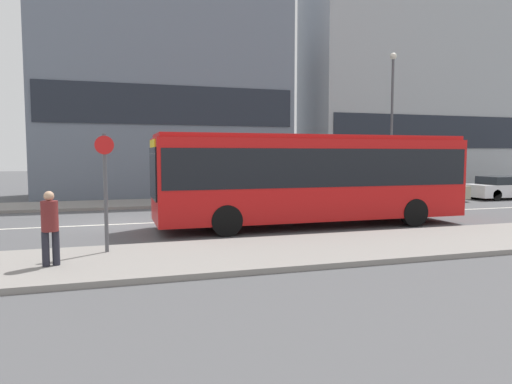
{
  "coord_description": "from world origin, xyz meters",
  "views": [
    {
      "loc": [
        -0.01,
        -16.72,
        2.45
      ],
      "look_at": [
        4.52,
        -1.99,
        1.2
      ],
      "focal_mm": 32.0,
      "sensor_mm": 36.0,
      "label": 1
    }
  ],
  "objects_px": {
    "parked_car_1": "(505,188)",
    "bus_stop_sign": "(105,184)",
    "parked_car_0": "(426,189)",
    "street_lamp": "(392,111)",
    "pedestrian_near_stop": "(50,224)",
    "city_bus": "(311,174)"
  },
  "relations": [
    {
      "from": "pedestrian_near_stop",
      "to": "city_bus",
      "type": "bearing_deg",
      "value": 12.48
    },
    {
      "from": "city_bus",
      "to": "street_lamp",
      "type": "xyz_separation_m",
      "value": [
        8.07,
        7.45,
        3.04
      ]
    },
    {
      "from": "parked_car_0",
      "to": "parked_car_1",
      "type": "bearing_deg",
      "value": 0.78
    },
    {
      "from": "city_bus",
      "to": "parked_car_1",
      "type": "height_order",
      "value": "city_bus"
    },
    {
      "from": "city_bus",
      "to": "street_lamp",
      "type": "bearing_deg",
      "value": 37.14
    },
    {
      "from": "bus_stop_sign",
      "to": "city_bus",
      "type": "bearing_deg",
      "value": 24.7
    },
    {
      "from": "pedestrian_near_stop",
      "to": "street_lamp",
      "type": "height_order",
      "value": "street_lamp"
    },
    {
      "from": "city_bus",
      "to": "bus_stop_sign",
      "type": "distance_m",
      "value": 7.36
    },
    {
      "from": "parked_car_1",
      "to": "street_lamp",
      "type": "bearing_deg",
      "value": 165.75
    },
    {
      "from": "parked_car_0",
      "to": "parked_car_1",
      "type": "relative_size",
      "value": 0.93
    },
    {
      "from": "parked_car_1",
      "to": "street_lamp",
      "type": "height_order",
      "value": "street_lamp"
    },
    {
      "from": "pedestrian_near_stop",
      "to": "bus_stop_sign",
      "type": "height_order",
      "value": "bus_stop_sign"
    },
    {
      "from": "parked_car_1",
      "to": "parked_car_0",
      "type": "bearing_deg",
      "value": -179.22
    },
    {
      "from": "pedestrian_near_stop",
      "to": "bus_stop_sign",
      "type": "relative_size",
      "value": 0.56
    },
    {
      "from": "parked_car_0",
      "to": "street_lamp",
      "type": "xyz_separation_m",
      "value": [
        -1.06,
        1.68,
        4.19
      ]
    },
    {
      "from": "parked_car_0",
      "to": "bus_stop_sign",
      "type": "xyz_separation_m",
      "value": [
        -15.82,
        -8.84,
        1.13
      ]
    },
    {
      "from": "parked_car_0",
      "to": "bus_stop_sign",
      "type": "height_order",
      "value": "bus_stop_sign"
    },
    {
      "from": "parked_car_0",
      "to": "pedestrian_near_stop",
      "type": "bearing_deg",
      "value": -149.56
    },
    {
      "from": "parked_car_1",
      "to": "bus_stop_sign",
      "type": "relative_size",
      "value": 1.59
    },
    {
      "from": "city_bus",
      "to": "pedestrian_near_stop",
      "type": "distance_m",
      "value": 8.87
    },
    {
      "from": "pedestrian_near_stop",
      "to": "parked_car_0",
      "type": "bearing_deg",
      "value": 14.74
    },
    {
      "from": "parked_car_0",
      "to": "pedestrian_near_stop",
      "type": "height_order",
      "value": "pedestrian_near_stop"
    }
  ]
}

